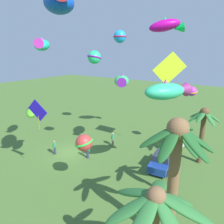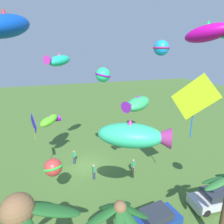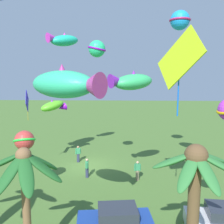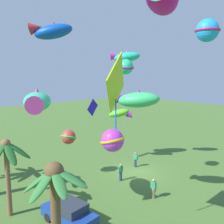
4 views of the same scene
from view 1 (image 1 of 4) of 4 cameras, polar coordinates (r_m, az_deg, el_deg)
name	(u,v)px [view 1 (image 1 of 4)]	position (r m, az deg, el deg)	size (l,w,h in m)	color
ground_plane	(68,153)	(24.39, -11.61, -10.62)	(120.00, 120.00, 0.00)	#476B2D
palm_tree_0	(179,148)	(16.00, 17.54, -9.16)	(3.44, 3.22, 5.43)	brown
palm_tree_1	(203,123)	(22.14, 23.31, -2.72)	(3.37, 3.10, 5.72)	brown
palm_tree_2	(176,158)	(11.65, 16.72, -11.75)	(3.94, 3.58, 7.66)	brown
palm_tree_3	(156,217)	(9.09, 11.62, -25.94)	(4.07, 4.13, 6.04)	brown
parked_car_0	(162,161)	(21.28, 13.28, -12.62)	(4.07, 2.14, 1.51)	navy
parked_car_1	(178,140)	(26.31, 17.28, -7.21)	(4.04, 2.05, 1.51)	#BCBCC1
spectator_0	(113,139)	(25.30, 0.24, -7.25)	(0.54, 0.30, 1.59)	gray
spectator_1	(88,151)	(22.59, -6.57, -10.33)	(0.26, 0.55, 1.59)	#2D3351
spectator_2	(55,147)	(24.03, -15.17, -9.14)	(0.50, 0.37, 1.59)	#2D3351
kite_fish_0	(42,45)	(20.76, -18.32, 16.81)	(2.95, 2.83, 1.33)	#1CBA95
kite_fish_1	(167,91)	(16.67, 14.62, 5.52)	(4.04, 3.25, 1.56)	#30C087
kite_diamond_2	(169,69)	(22.24, 15.16, 11.07)	(1.79, 2.89, 4.62)	#B8D81B
kite_ball_3	(94,57)	(20.74, -4.76, 14.44)	(1.66, 1.66, 1.25)	#25D07F
kite_diamond_4	(38,111)	(18.08, -19.34, 0.32)	(0.49, 1.77, 2.54)	#2313BC
kite_ball_5	(84,143)	(16.87, -7.53, -8.17)	(1.91, 1.89, 1.34)	#BE3836
kite_fish_6	(33,110)	(21.15, -20.36, 0.42)	(2.58, 2.40, 1.31)	#57C126
kite_ball_7	(192,91)	(23.73, 20.65, 5.23)	(1.28, 1.28, 1.01)	#B533D4
kite_fish_8	(59,1)	(14.10, -14.04, 27.01)	(3.67, 4.09, 1.96)	#0C43B8
kite_ball_9	(120,37)	(26.57, 2.13, 19.58)	(2.06, 2.06, 1.48)	#1A97EE
kite_fish_10	(122,81)	(22.10, 2.60, 8.39)	(3.55, 2.92, 1.47)	#34BC66
kite_fish_11	(167,26)	(24.51, 14.46, 21.54)	(3.08, 3.89, 1.75)	#C20994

